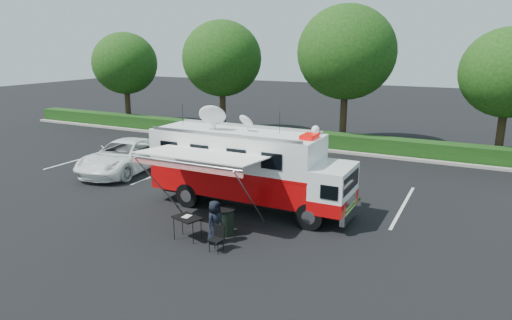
{
  "coord_description": "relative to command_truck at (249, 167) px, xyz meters",
  "views": [
    {
      "loc": [
        8.03,
        -15.47,
        6.46
      ],
      "look_at": [
        0.0,
        0.5,
        1.9
      ],
      "focal_mm": 32.0,
      "sensor_mm": 36.0,
      "label": 1
    }
  ],
  "objects": [
    {
      "name": "folding_chair",
      "position": [
        0.92,
        -3.92,
        -1.21
      ],
      "size": [
        0.44,
        0.46,
        0.85
      ],
      "color": "black",
      "rests_on": "ground_plane"
    },
    {
      "name": "trash_bin",
      "position": [
        0.52,
        -2.73,
        -1.23
      ],
      "size": [
        0.63,
        0.63,
        0.93
      ],
      "color": "black",
      "rests_on": "ground_plane"
    },
    {
      "name": "ground_plane",
      "position": [
        0.07,
        0.0,
        -1.7
      ],
      "size": [
        120.0,
        120.0,
        0.0
      ],
      "primitive_type": "plane",
      "color": "black",
      "rests_on": "ground"
    },
    {
      "name": "person",
      "position": [
        0.54,
        -3.47,
        -1.7
      ],
      "size": [
        0.54,
        0.76,
        1.48
      ],
      "primitive_type": "imported",
      "rotation": [
        0.0,
        0.0,
        1.48
      ],
      "color": "black",
      "rests_on": "ground_plane"
    },
    {
      "name": "stall_lines",
      "position": [
        -0.43,
        3.0,
        -1.7
      ],
      "size": [
        24.12,
        5.5,
        0.01
      ],
      "color": "silver",
      "rests_on": "ground_plane"
    },
    {
      "name": "command_truck",
      "position": [
        0.0,
        0.0,
        0.0
      ],
      "size": [
        8.29,
        2.28,
        3.98
      ],
      "color": "black",
      "rests_on": "ground_plane"
    },
    {
      "name": "folding_table",
      "position": [
        -0.45,
        -3.64,
        -0.95
      ],
      "size": [
        1.09,
        0.91,
        0.8
      ],
      "color": "black",
      "rests_on": "ground_plane"
    },
    {
      "name": "awning",
      "position": [
        -0.74,
        -2.37,
        0.85
      ],
      "size": [
        4.52,
        2.36,
        2.74
      ],
      "color": "white",
      "rests_on": "ground_plane"
    },
    {
      "name": "white_suv",
      "position": [
        -8.31,
        2.0,
        -1.7
      ],
      "size": [
        3.32,
        6.08,
        1.62
      ],
      "primitive_type": "imported",
      "rotation": [
        0.0,
        0.0,
        0.11
      ],
      "color": "white",
      "rests_on": "ground_plane"
    },
    {
      "name": "back_border",
      "position": [
        1.22,
        12.9,
        3.3
      ],
      "size": [
        60.0,
        6.14,
        8.87
      ],
      "color": "#9E998E",
      "rests_on": "ground_plane"
    }
  ]
}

